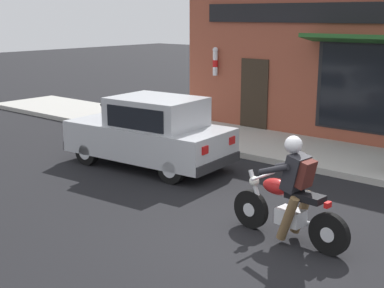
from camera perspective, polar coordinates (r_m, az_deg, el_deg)
The scene contains 5 objects.
ground_plane at distance 8.18m, azimuth 6.96°, elevation -10.31°, with size 80.00×80.00×0.00m, color black.
sidewalk_curb at distance 13.77m, azimuth 8.12°, elevation -0.09°, with size 2.60×22.00×0.14m, color #ADAAA3.
storefront_building at distance 14.02m, azimuth 17.73°, elevation 8.10°, with size 1.25×10.76×4.20m.
motorcycle_with_rider at distance 8.05m, azimuth 10.41°, elevation -5.67°, with size 0.59×2.02×1.62m.
car_hatchback at distance 11.83m, azimuth -4.45°, elevation 1.20°, with size 1.94×3.90×1.57m.
Camera 1 is at (-6.31, -4.03, 3.31)m, focal length 50.00 mm.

